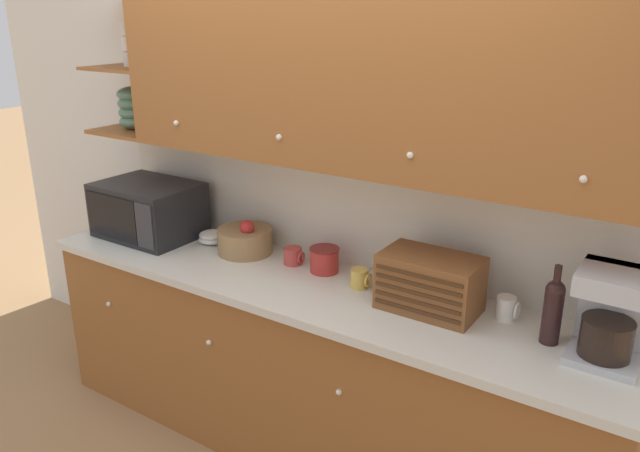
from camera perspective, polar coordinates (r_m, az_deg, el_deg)
ground_plane at (r=3.59m, az=1.97°, el=-16.89°), size 24.00×24.00×0.00m
wall_back at (r=3.04m, az=2.55°, el=3.60°), size 5.29×0.06×2.60m
counter_unit at (r=3.12m, az=-0.96°, el=-12.82°), size 2.91×0.64×0.92m
backsplash_panel at (r=3.04m, az=2.17°, el=1.57°), size 2.89×0.01×0.55m
upper_cabinets at (r=2.67m, az=3.21°, el=13.00°), size 2.89×0.39×0.72m
microwave at (r=3.56m, az=-15.41°, el=1.45°), size 0.54×0.41×0.30m
bowl_stack_on_counter at (r=3.40m, az=-9.86°, el=-1.00°), size 0.15×0.15×0.07m
fruit_basket at (r=3.24m, az=-6.87°, el=-1.29°), size 0.28×0.28×0.19m
mug_blue_second at (r=3.08m, az=-2.46°, el=-2.75°), size 0.10×0.09×0.09m
storage_canister at (r=2.99m, az=0.40°, el=-3.11°), size 0.14×0.14×0.12m
mug_patterned_third at (r=2.83m, az=3.68°, el=-4.81°), size 0.09×0.08×0.09m
bread_box at (r=2.64m, az=10.01°, el=-5.16°), size 0.41×0.25×0.24m
mug at (r=2.66m, az=16.71°, el=-7.23°), size 0.09×0.08×0.10m
wine_bottle at (r=2.50m, az=20.53°, el=-7.08°), size 0.07×0.07×0.32m
coffee_maker at (r=2.46m, az=25.09°, el=-7.36°), size 0.24×0.24×0.35m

